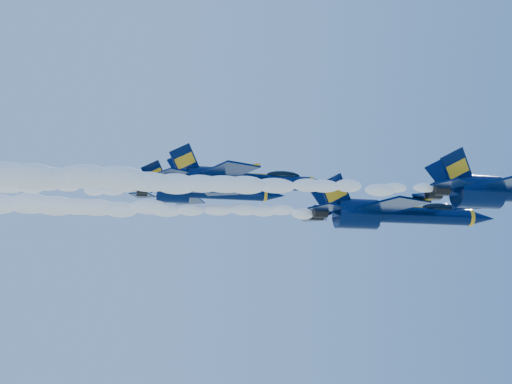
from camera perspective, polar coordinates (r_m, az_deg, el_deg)
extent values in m
ellipsoid|color=#011038|center=(67.45, 17.29, 0.01)|extent=(1.72, 2.98, 7.07)
cube|color=#011038|center=(72.19, 17.03, -0.79)|extent=(5.92, 7.02, 0.20)
cube|color=#FFAD18|center=(72.95, 18.10, -0.75)|extent=(2.66, 5.53, 0.11)
cube|color=#011038|center=(65.74, 15.80, 1.78)|extent=(3.60, 1.14, 3.87)
cube|color=#011038|center=(67.74, 14.92, 1.29)|extent=(3.60, 1.14, 3.87)
cylinder|color=black|center=(65.08, 14.59, 0.25)|extent=(1.33, 1.21, 1.21)
cylinder|color=black|center=(66.34, 14.06, -0.03)|extent=(1.33, 1.21, 1.21)
ellipsoid|color=white|center=(59.82, -4.05, 0.74)|extent=(40.65, 2.31, 2.08)
cylinder|color=#011038|center=(75.77, 13.18, -1.88)|extent=(10.28, 1.71, 1.71)
ellipsoid|color=#011038|center=(73.11, 8.03, -1.74)|extent=(1.78, 3.08, 7.31)
cone|color=#011038|center=(78.71, 17.59, -2.02)|extent=(2.97, 1.71, 1.71)
cylinder|color=#FFAD18|center=(78.06, 16.71, -1.99)|extent=(0.40, 1.78, 1.78)
ellipsoid|color=black|center=(76.74, 14.47, -1.29)|extent=(4.11, 1.34, 1.13)
cube|color=#FFAD18|center=(76.68, 14.49, -1.54)|extent=(4.80, 1.14, 0.21)
cube|color=#011038|center=(69.65, 10.85, -1.03)|extent=(6.12, 7.26, 0.21)
cube|color=#011038|center=(78.03, 8.37, -2.40)|extent=(6.12, 7.26, 0.21)
cube|color=#FFAD18|center=(70.28, 12.06, -0.98)|extent=(2.76, 5.72, 0.11)
cube|color=#FFAD18|center=(78.59, 9.46, -2.35)|extent=(2.76, 5.72, 0.11)
cube|color=#011038|center=(71.58, 6.40, -0.10)|extent=(3.72, 1.18, 4.01)
cube|color=#011038|center=(73.82, 5.84, -0.51)|extent=(3.72, 1.18, 4.01)
cylinder|color=black|center=(71.20, 5.18, -1.56)|extent=(1.37, 1.26, 1.26)
cylinder|color=black|center=(72.60, 4.86, -1.79)|extent=(1.37, 1.26, 1.26)
cube|color=#FFAD18|center=(74.61, 10.75, -1.12)|extent=(12.57, 0.40, 0.09)
ellipsoid|color=white|center=(69.08, -11.88, -1.21)|extent=(40.65, 2.39, 2.15)
cylinder|color=#011038|center=(73.03, 0.88, 0.79)|extent=(9.07, 1.51, 1.51)
ellipsoid|color=#011038|center=(71.99, -4.07, 0.99)|extent=(1.57, 2.72, 6.45)
cone|color=#011038|center=(74.43, 5.28, 0.58)|extent=(2.62, 1.51, 1.51)
cylinder|color=#FFAD18|center=(74.11, 4.39, 0.63)|extent=(0.35, 1.57, 1.57)
ellipsoid|color=black|center=(73.58, 2.18, 1.30)|extent=(3.63, 1.18, 1.00)
cube|color=#FFAD18|center=(73.50, 2.18, 1.07)|extent=(4.23, 1.01, 0.18)
cube|color=#011038|center=(68.38, -2.14, 1.76)|extent=(5.40, 6.40, 0.18)
cube|color=#011038|center=(76.12, -3.10, 0.24)|extent=(5.40, 6.40, 0.18)
cube|color=#FFAD18|center=(68.63, -0.97, 1.78)|extent=(2.43, 5.05, 0.10)
cube|color=#FFAD18|center=(76.35, -2.05, 0.27)|extent=(2.43, 5.05, 0.10)
cube|color=#011038|center=(71.14, -5.72, 2.49)|extent=(3.28, 1.04, 3.53)
cube|color=#011038|center=(73.18, -5.88, 2.05)|extent=(3.28, 1.04, 3.53)
cylinder|color=black|center=(71.02, -6.83, 1.20)|extent=(1.21, 1.11, 1.11)
cylinder|color=black|center=(72.29, -6.91, 0.95)|extent=(1.21, 1.11, 1.11)
cube|color=#FFAD18|center=(72.67, -1.46, 1.50)|extent=(11.08, 0.35, 0.08)
cylinder|color=#011038|center=(83.13, -2.38, -0.11)|extent=(8.94, 1.49, 1.49)
ellipsoid|color=#011038|center=(82.43, -6.68, 0.05)|extent=(1.55, 2.68, 6.35)
cone|color=#011038|center=(84.18, 1.50, -0.27)|extent=(2.58, 1.49, 1.49)
cylinder|color=#FFAD18|center=(83.93, 0.70, -0.24)|extent=(0.35, 1.55, 1.55)
ellipsoid|color=black|center=(83.57, -1.23, 0.34)|extent=(3.57, 1.16, 0.98)
cube|color=#FFAD18|center=(83.50, -1.23, 0.14)|extent=(4.17, 0.99, 0.18)
cube|color=#011038|center=(78.74, -5.15, 0.67)|extent=(5.32, 6.31, 0.18)
cube|color=#011038|center=(86.45, -5.71, -0.55)|extent=(5.32, 6.31, 0.18)
cube|color=#FFAD18|center=(78.92, -4.14, 0.69)|extent=(2.39, 4.97, 0.10)
cube|color=#FFAD18|center=(86.61, -4.80, -0.53)|extent=(2.39, 4.97, 0.10)
cube|color=#011038|center=(81.65, -8.12, 1.33)|extent=(3.23, 1.02, 3.48)
cube|color=#011038|center=(83.67, -8.20, 0.98)|extent=(3.23, 1.02, 3.48)
cylinder|color=black|center=(81.61, -9.08, 0.22)|extent=(1.19, 1.09, 1.09)
cylinder|color=black|center=(82.86, -9.11, 0.02)|extent=(1.19, 1.09, 1.09)
cube|color=#FFAD18|center=(82.92, -4.41, 0.51)|extent=(10.92, 0.35, 0.08)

